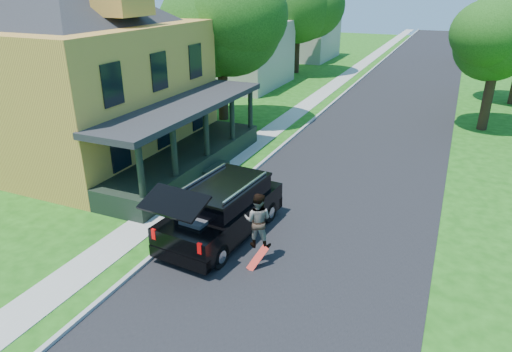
% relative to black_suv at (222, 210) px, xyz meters
% --- Properties ---
extents(ground, '(140.00, 140.00, 0.00)m').
position_rel_black_suv_xyz_m(ground, '(2.69, -1.50, -0.96)').
color(ground, '#1A4E0F').
rests_on(ground, ground).
extents(street, '(8.00, 120.00, 0.02)m').
position_rel_black_suv_xyz_m(street, '(2.69, 18.50, -0.96)').
color(street, black).
rests_on(street, ground).
extents(curb, '(0.15, 120.00, 0.12)m').
position_rel_black_suv_xyz_m(curb, '(-1.36, 18.50, -0.96)').
color(curb, '#999A95').
rests_on(curb, ground).
extents(sidewalk, '(1.30, 120.00, 0.03)m').
position_rel_black_suv_xyz_m(sidewalk, '(-2.91, 18.50, -0.96)').
color(sidewalk, gray).
rests_on(sidewalk, ground).
extents(front_walk, '(6.50, 1.20, 0.03)m').
position_rel_black_suv_xyz_m(front_walk, '(-6.81, 4.50, -0.96)').
color(front_walk, gray).
rests_on(front_walk, ground).
extents(main_house, '(15.56, 15.56, 10.10)m').
position_rel_black_suv_xyz_m(main_house, '(-10.12, 4.50, 3.97)').
color(main_house, gold).
rests_on(main_house, ground).
extents(neighbor_house_mid, '(12.78, 12.78, 8.30)m').
position_rel_black_suv_xyz_m(neighbor_house_mid, '(-10.81, 22.50, 3.23)').
color(neighbor_house_mid, '#999688').
rests_on(neighbor_house_mid, ground).
extents(neighbor_house_far, '(12.78, 12.78, 8.30)m').
position_rel_black_suv_xyz_m(neighbor_house_far, '(-10.81, 38.50, 3.23)').
color(neighbor_house_far, '#999688').
rests_on(neighbor_house_far, ground).
extents(black_suv, '(2.48, 5.52, 2.50)m').
position_rel_black_suv_xyz_m(black_suv, '(0.00, 0.00, 0.00)').
color(black_suv, black).
rests_on(black_suv, ground).
extents(skateboarder, '(0.94, 0.79, 1.73)m').
position_rel_black_suv_xyz_m(skateboarder, '(1.69, -0.90, 0.45)').
color(skateboarder, black).
rests_on(skateboarder, ground).
extents(skateboard, '(0.56, 0.54, 0.74)m').
position_rel_black_suv_xyz_m(skateboard, '(1.85, -1.28, -0.65)').
color(skateboard, red).
rests_on(skateboard, ground).
extents(tree_left_mid, '(7.48, 7.18, 9.23)m').
position_rel_black_suv_xyz_m(tree_left_mid, '(-6.67, 12.76, 5.10)').
color(tree_left_mid, black).
rests_on(tree_left_mid, ground).
extents(tree_left_far, '(8.10, 7.92, 9.85)m').
position_rel_black_suv_xyz_m(tree_left_far, '(-7.80, 29.69, 5.32)').
color(tree_left_far, black).
rests_on(tree_left_far, ground).
extents(tree_right_near, '(6.11, 5.77, 7.68)m').
position_rel_black_suv_xyz_m(tree_right_near, '(8.14, 16.92, 4.11)').
color(tree_right_near, black).
rests_on(tree_right_near, ground).
extents(tree_right_far, '(5.36, 5.13, 7.09)m').
position_rel_black_suv_xyz_m(tree_right_far, '(7.97, 42.01, 3.53)').
color(tree_right_far, black).
rests_on(tree_right_far, ground).
extents(utility_pole_far, '(1.56, 0.26, 8.32)m').
position_rel_black_suv_xyz_m(utility_pole_far, '(7.81, 37.91, 3.34)').
color(utility_pole_far, '#41281E').
rests_on(utility_pole_far, ground).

